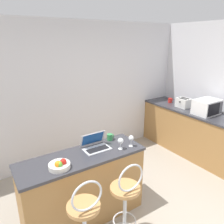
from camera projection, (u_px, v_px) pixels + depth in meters
name	position (u px, v px, depth m)	size (l,w,h in m)	color
wall_back	(76.00, 94.00, 4.08)	(12.00, 0.06, 2.60)	silver
breakfast_bar	(84.00, 187.00, 2.79)	(1.57, 0.53, 0.93)	#9E703D
counter_right	(206.00, 137.00, 4.23)	(0.67, 2.90, 0.93)	#9E703D
bar_stool_near	(85.00, 223.00, 2.21)	(0.40, 0.40, 1.04)	silver
bar_stool_far	(126.00, 204.00, 2.47)	(0.40, 0.40, 1.04)	silver
laptop	(95.00, 144.00, 2.81)	(0.34, 0.26, 0.20)	#B7BABF
microwave	(207.00, 107.00, 4.07)	(0.47, 0.35, 0.28)	white
toaster	(183.00, 103.00, 4.49)	(0.23, 0.26, 0.19)	silver
mug_green	(110.00, 137.00, 3.05)	(0.10, 0.08, 0.09)	#338447
fruit_bowl	(60.00, 165.00, 2.37)	(0.24, 0.24, 0.11)	silver
wine_glass_short	(121.00, 141.00, 2.77)	(0.07, 0.07, 0.15)	silver
mug_red	(170.00, 100.00, 4.85)	(0.10, 0.09, 0.10)	red
wine_glass_tall	(131.00, 138.00, 2.84)	(0.07, 0.07, 0.15)	silver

